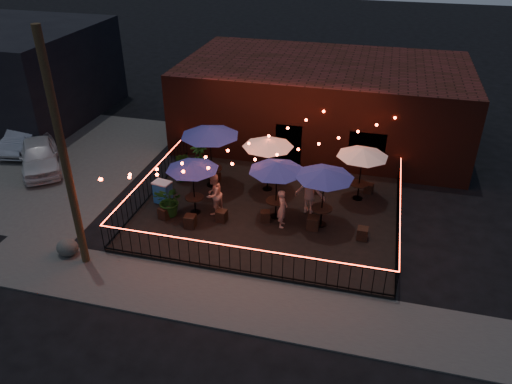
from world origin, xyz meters
TOP-DOWN VIEW (x-y plane):
  - ground at (0.00, 0.00)m, footprint 110.00×110.00m
  - patio at (0.00, 2.00)m, footprint 10.00×8.00m
  - sidewalk at (0.00, -3.25)m, footprint 18.00×2.50m
  - parking_lot at (-12.00, 4.00)m, footprint 11.00×12.00m
  - brick_building at (1.00, 9.99)m, footprint 14.00×8.00m
  - utility_pole at (-5.40, -2.60)m, footprint 0.26×0.26m
  - fence_front at (0.00, -2.00)m, footprint 10.00×0.04m
  - fence_left at (-5.00, 2.00)m, footprint 0.04×8.00m
  - fence_right at (5.00, 2.00)m, footprint 0.04×8.00m
  - festoon_lights at (-1.01, 1.70)m, footprint 10.02×8.72m
  - cafe_table_0 at (-2.76, 1.14)m, footprint 2.47×2.47m
  - cafe_table_1 at (-2.82, 3.41)m, footprint 2.82×2.82m
  - cafe_table_2 at (0.40, 1.63)m, footprint 2.66×2.66m
  - cafe_table_3 at (-0.41, 3.66)m, footprint 2.55×2.55m
  - cafe_table_4 at (2.19, 1.51)m, footprint 2.62×2.62m
  - cafe_table_5 at (3.40, 3.83)m, footprint 2.55×2.55m
  - bistro_chair_0 at (-3.76, 0.46)m, footprint 0.49×0.49m
  - bistro_chair_1 at (-2.58, 0.14)m, footprint 0.42×0.42m
  - bistro_chair_2 at (-3.89, 3.99)m, footprint 0.42×0.42m
  - bistro_chair_3 at (-2.78, 3.80)m, footprint 0.43×0.43m
  - bistro_chair_4 at (-1.55, 0.82)m, footprint 0.42×0.42m
  - bistro_chair_5 at (0.07, 1.23)m, footprint 0.44×0.44m
  - bistro_chair_6 at (-0.04, 4.39)m, footprint 0.37×0.37m
  - bistro_chair_7 at (1.54, 3.90)m, footprint 0.40×0.40m
  - bistro_chair_8 at (1.93, 1.15)m, footprint 0.45×0.45m
  - bistro_chair_9 at (3.78, 0.96)m, footprint 0.40×0.40m
  - bistro_chair_10 at (2.11, 4.32)m, footprint 0.46×0.46m
  - bistro_chair_11 at (3.80, 4.46)m, footprint 0.42×0.42m
  - patron_a at (0.76, 1.06)m, footprint 0.42×0.59m
  - patron_b at (-2.01, 1.29)m, footprint 0.84×0.97m
  - patron_c at (1.60, 2.30)m, footprint 1.29×0.84m
  - potted_shrub_a at (-3.60, 0.71)m, footprint 1.38×1.27m
  - potted_shrub_b at (-4.20, 3.45)m, footprint 0.87×0.74m
  - potted_shrub_c at (-3.73, 4.38)m, footprint 1.04×1.04m
  - cooler at (-4.29, 1.55)m, footprint 0.79×0.64m
  - boulder at (-6.18, -2.43)m, footprint 1.05×0.98m
  - car_white at (-11.14, 3.13)m, footprint 3.79×4.24m
  - car_silver at (-13.20, 5.07)m, footprint 2.14×4.25m

SIDE VIEW (x-z plane):
  - ground at x=0.00m, z-range 0.00..0.00m
  - parking_lot at x=-12.00m, z-range 0.00..0.02m
  - sidewalk at x=0.00m, z-range 0.00..0.05m
  - patio at x=0.00m, z-range 0.00..0.15m
  - boulder at x=-6.18m, z-range 0.00..0.66m
  - bistro_chair_3 at x=-2.78m, z-range 0.15..0.55m
  - bistro_chair_11 at x=3.80m, z-range 0.15..0.56m
  - bistro_chair_6 at x=-0.04m, z-range 0.15..0.56m
  - bistro_chair_2 at x=-3.89m, z-range 0.15..0.57m
  - bistro_chair_5 at x=0.07m, z-range 0.15..0.57m
  - bistro_chair_4 at x=-1.55m, z-range 0.15..0.60m
  - bistro_chair_9 at x=3.78m, z-range 0.15..0.61m
  - bistro_chair_0 at x=-3.76m, z-range 0.15..0.61m
  - bistro_chair_7 at x=1.54m, z-range 0.15..0.61m
  - bistro_chair_10 at x=2.11m, z-range 0.15..0.62m
  - bistro_chair_1 at x=-2.58m, z-range 0.15..0.63m
  - bistro_chair_8 at x=1.93m, z-range 0.15..0.66m
  - cooler at x=-4.29m, z-range 0.16..1.09m
  - fence_front at x=0.00m, z-range 0.14..1.18m
  - fence_left at x=-5.00m, z-range 0.14..1.18m
  - fence_right at x=5.00m, z-range 0.14..1.18m
  - car_silver at x=-13.20m, z-range 0.00..1.34m
  - car_white at x=-11.14m, z-range 0.00..1.39m
  - potted_shrub_a at x=-3.60m, z-range 0.15..1.43m
  - potted_shrub_b at x=-4.20m, z-range 0.15..1.56m
  - potted_shrub_c at x=-3.73m, z-range 0.15..1.66m
  - patron_a at x=0.76m, z-range 0.15..1.68m
  - patron_b at x=-2.01m, z-range 0.15..1.87m
  - patron_c at x=1.60m, z-range 0.15..2.04m
  - brick_building at x=1.00m, z-range 0.00..4.00m
  - cafe_table_0 at x=-2.76m, z-range 1.08..3.33m
  - cafe_table_5 at x=3.40m, z-range 1.09..3.38m
  - cafe_table_3 at x=-0.41m, z-range 1.12..3.47m
  - cafe_table_2 at x=0.40m, z-range 1.13..3.49m
  - cafe_table_4 at x=2.19m, z-range 1.14..3.55m
  - festoon_lights at x=-1.01m, z-range 1.86..3.18m
  - cafe_table_1 at x=-2.82m, z-range 1.28..4.00m
  - utility_pole at x=-5.40m, z-range 0.00..8.00m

